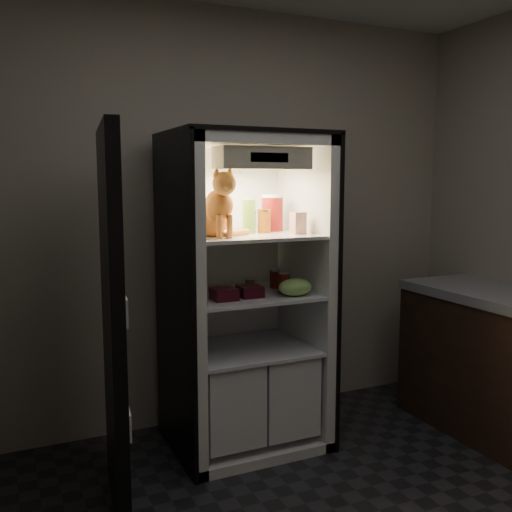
{
  "coord_description": "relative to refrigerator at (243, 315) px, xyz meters",
  "views": [
    {
      "loc": [
        -1.33,
        -1.71,
        1.6
      ],
      "look_at": [
        0.06,
        1.32,
        1.16
      ],
      "focal_mm": 40.0,
      "sensor_mm": 36.0,
      "label": 1
    }
  ],
  "objects": [
    {
      "name": "cream_carton",
      "position": [
        0.27,
        -0.18,
        0.56
      ],
      "size": [
        0.07,
        0.07,
        0.13
      ],
      "primitive_type": "cube",
      "color": "white",
      "rests_on": "refrigerator"
    },
    {
      "name": "berry_box_left",
      "position": [
        -0.2,
        -0.19,
        0.18
      ],
      "size": [
        0.13,
        0.13,
        0.07
      ],
      "primitive_type": "cube",
      "color": "#460B19",
      "rests_on": "refrigerator"
    },
    {
      "name": "soda_can_b",
      "position": [
        0.22,
        0.0,
        0.2
      ],
      "size": [
        0.06,
        0.06,
        0.11
      ],
      "color": "black",
      "rests_on": "refrigerator"
    },
    {
      "name": "fridge_door",
      "position": [
        -0.85,
        -0.41,
        0.12
      ],
      "size": [
        0.17,
        0.87,
        1.85
      ],
      "rotation": [
        0.0,
        0.0,
        -0.12
      ],
      "color": "black",
      "rests_on": "floor"
    },
    {
      "name": "mayo_tub",
      "position": [
        0.09,
        0.1,
        0.56
      ],
      "size": [
        0.09,
        0.09,
        0.12
      ],
      "color": "white",
      "rests_on": "refrigerator"
    },
    {
      "name": "salsa_jar",
      "position": [
        0.12,
        -0.04,
        0.57
      ],
      "size": [
        0.08,
        0.08,
        0.14
      ],
      "color": "maroon",
      "rests_on": "refrigerator"
    },
    {
      "name": "grape_bag",
      "position": [
        0.22,
        -0.25,
        0.2
      ],
      "size": [
        0.2,
        0.15,
        0.1
      ],
      "primitive_type": "ellipsoid",
      "color": "#87BE59",
      "rests_on": "refrigerator"
    },
    {
      "name": "berry_box_right",
      "position": [
        -0.03,
        -0.17,
        0.18
      ],
      "size": [
        0.13,
        0.13,
        0.06
      ],
      "primitive_type": "cube",
      "color": "#460B19",
      "rests_on": "refrigerator"
    },
    {
      "name": "soda_can_a",
      "position": [
        0.22,
        0.02,
        0.21
      ],
      "size": [
        0.06,
        0.06,
        0.12
      ],
      "color": "black",
      "rests_on": "refrigerator"
    },
    {
      "name": "refrigerator",
      "position": [
        0.0,
        0.0,
        0.0
      ],
      "size": [
        0.9,
        0.72,
        1.88
      ],
      "color": "white",
      "rests_on": "floor"
    },
    {
      "name": "condiment_jar",
      "position": [
        0.03,
        -0.03,
        0.19
      ],
      "size": [
        0.06,
        0.06,
        0.08
      ],
      "color": "brown",
      "rests_on": "refrigerator"
    },
    {
      "name": "room_shell",
      "position": [
        0.0,
        -1.38,
        0.83
      ],
      "size": [
        3.6,
        3.6,
        3.6
      ],
      "color": "white",
      "rests_on": "floor"
    },
    {
      "name": "soda_can_c",
      "position": [
        0.19,
        -0.17,
        0.21
      ],
      "size": [
        0.07,
        0.07,
        0.12
      ],
      "color": "black",
      "rests_on": "refrigerator"
    },
    {
      "name": "pepper_jar",
      "position": [
        0.22,
        0.06,
        0.61
      ],
      "size": [
        0.13,
        0.13,
        0.22
      ],
      "color": "#A4151A",
      "rests_on": "refrigerator"
    },
    {
      "name": "parmesan_shaker",
      "position": [
        0.02,
        -0.04,
        0.6
      ],
      "size": [
        0.08,
        0.08,
        0.2
      ],
      "color": "#238226",
      "rests_on": "refrigerator"
    },
    {
      "name": "tabby_cat",
      "position": [
        -0.22,
        -0.14,
        0.64
      ],
      "size": [
        0.33,
        0.37,
        0.39
      ],
      "rotation": [
        0.0,
        0.0,
        0.1
      ],
      "color": "#D45F1B",
      "rests_on": "refrigerator"
    }
  ]
}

